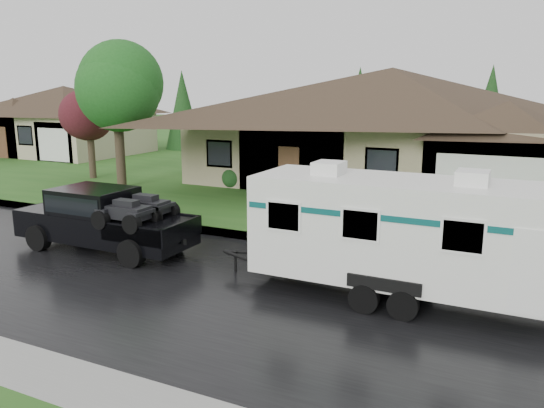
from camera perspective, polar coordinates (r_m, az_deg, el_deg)
The scene contains 11 objects.
ground at distance 15.54m, azimuth -7.64°, elevation -5.58°, with size 140.00×140.00×0.00m, color #26561B.
road at distance 14.01m, azimuth -12.18°, elevation -7.76°, with size 140.00×8.00×0.01m, color black.
curb at distance 17.35m, azimuth -3.56°, elevation -3.33°, with size 140.00×0.50×0.15m, color gray.
lawn at distance 28.89m, azimuth 8.93°, elevation 2.84°, with size 140.00×26.00×0.15m, color #26561B.
house_main at distance 26.83m, azimuth 13.18°, elevation 9.52°, with size 19.44×10.80×6.90m.
house_far at distance 41.19m, azimuth -21.27°, elevation 9.01°, with size 10.80×8.64×5.80m.
tree_left_green at distance 25.72m, azimuth -16.41°, elevation 11.85°, with size 4.01×4.01×6.65m.
tree_red at distance 29.19m, azimuth -19.09°, elevation 8.86°, with size 2.77×2.77×4.59m.
shrub_row at distance 22.85m, azimuth 9.56°, elevation 1.80°, with size 13.60×1.00×1.00m.
pickup_truck at distance 16.59m, azimuth -17.87°, elevation -1.36°, with size 5.57×2.12×1.86m.
travel_trailer at distance 12.25m, azimuth 13.39°, elevation -2.73°, with size 6.87×2.41×3.08m.
Camera 1 is at (8.23, -12.30, 4.74)m, focal length 35.00 mm.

